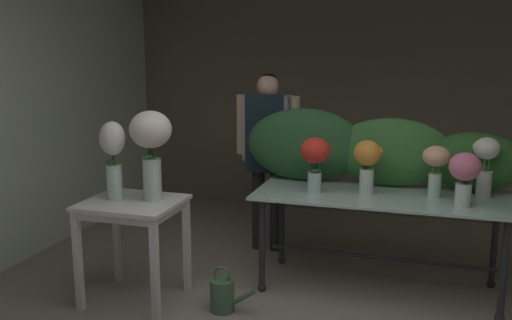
# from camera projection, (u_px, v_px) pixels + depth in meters

# --- Properties ---
(ground_plane) EXTENTS (8.21, 8.21, 0.00)m
(ground_plane) POSITION_uv_depth(u_px,v_px,m) (335.00, 270.00, 4.87)
(ground_plane) COLOR gray
(wall_back) EXTENTS (5.60, 0.12, 2.75)m
(wall_back) POSITION_uv_depth(u_px,v_px,m) (366.00, 95.00, 6.35)
(wall_back) COLOR #706656
(wall_back) RESTS_ON ground
(wall_left) EXTENTS (0.12, 3.85, 2.75)m
(wall_left) POSITION_uv_depth(u_px,v_px,m) (51.00, 103.00, 5.41)
(wall_left) COLOR silver
(wall_left) RESTS_ON ground
(display_table_glass) EXTENTS (1.94, 0.82, 0.79)m
(display_table_glass) POSITION_uv_depth(u_px,v_px,m) (381.00, 210.00, 4.35)
(display_table_glass) COLOR #ACCCC3
(display_table_glass) RESTS_ON ground
(side_table_white) EXTENTS (0.70, 0.62, 0.78)m
(side_table_white) POSITION_uv_depth(u_px,v_px,m) (133.00, 215.00, 4.16)
(side_table_white) COLOR white
(side_table_white) RESTS_ON ground
(florist) EXTENTS (0.60, 0.24, 1.67)m
(florist) POSITION_uv_depth(u_px,v_px,m) (267.00, 143.00, 5.17)
(florist) COLOR #232328
(florist) RESTS_ON ground
(foliage_backdrop) EXTENTS (2.21, 0.29, 0.62)m
(foliage_backdrop) POSITION_uv_depth(u_px,v_px,m) (371.00, 151.00, 4.58)
(foliage_backdrop) COLOR #28562D
(foliage_backdrop) RESTS_ON display_table_glass
(vase_sunset_carnations) EXTENTS (0.22, 0.21, 0.42)m
(vase_sunset_carnations) POSITION_uv_depth(u_px,v_px,m) (367.00, 161.00, 4.29)
(vase_sunset_carnations) COLOR silver
(vase_sunset_carnations) RESTS_ON display_table_glass
(vase_peach_stock) EXTENTS (0.20, 0.20, 0.40)m
(vase_peach_stock) POSITION_uv_depth(u_px,v_px,m) (436.00, 164.00, 4.19)
(vase_peach_stock) COLOR silver
(vase_peach_stock) RESTS_ON display_table_glass
(vase_rosy_dahlias) EXTENTS (0.22, 0.22, 0.39)m
(vase_rosy_dahlias) POSITION_uv_depth(u_px,v_px,m) (464.00, 174.00, 3.96)
(vase_rosy_dahlias) COLOR silver
(vase_rosy_dahlias) RESTS_ON display_table_glass
(vase_scarlet_freesia) EXTENTS (0.23, 0.23, 0.44)m
(vase_scarlet_freesia) POSITION_uv_depth(u_px,v_px,m) (315.00, 157.00, 4.33)
(vase_scarlet_freesia) COLOR silver
(vase_scarlet_freesia) RESTS_ON display_table_glass
(vase_ivory_peonies) EXTENTS (0.19, 0.19, 0.46)m
(vase_ivory_peonies) POSITION_uv_depth(u_px,v_px,m) (485.00, 162.00, 4.18)
(vase_ivory_peonies) COLOR silver
(vase_ivory_peonies) RESTS_ON display_table_glass
(vase_white_roses_tall) EXTENTS (0.19, 0.19, 0.59)m
(vase_white_roses_tall) POSITION_uv_depth(u_px,v_px,m) (113.00, 155.00, 4.11)
(vase_white_roses_tall) COLOR silver
(vase_white_roses_tall) RESTS_ON side_table_white
(vase_cream_lisianthus_tall) EXTENTS (0.32, 0.31, 0.67)m
(vase_cream_lisianthus_tall) POSITION_uv_depth(u_px,v_px,m) (151.00, 142.00, 4.07)
(vase_cream_lisianthus_tall) COLOR silver
(vase_cream_lisianthus_tall) RESTS_ON side_table_white
(watering_can) EXTENTS (0.35, 0.18, 0.34)m
(watering_can) POSITION_uv_depth(u_px,v_px,m) (223.00, 294.00, 4.09)
(watering_can) COLOR #4C704C
(watering_can) RESTS_ON ground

